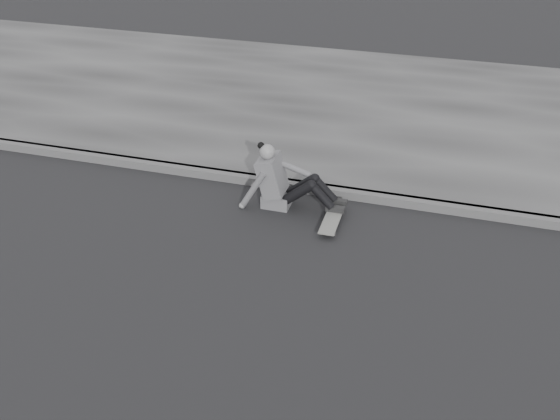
{
  "coord_description": "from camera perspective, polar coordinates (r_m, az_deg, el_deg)",
  "views": [
    {
      "loc": [
        0.54,
        -4.67,
        4.31
      ],
      "look_at": [
        -1.18,
        1.23,
        0.5
      ],
      "focal_mm": 40.0,
      "sensor_mm": 36.0,
      "label": 1
    }
  ],
  "objects": [
    {
      "name": "ground",
      "position": [
        6.37,
        7.23,
        -11.03
      ],
      "size": [
        80.0,
        80.0,
        0.0
      ],
      "primitive_type": "plane",
      "color": "black",
      "rests_on": "ground"
    },
    {
      "name": "curb",
      "position": [
        8.42,
        10.32,
        0.93
      ],
      "size": [
        24.0,
        0.16,
        0.12
      ],
      "primitive_type": "cube",
      "color": "#4E4E4E",
      "rests_on": "ground"
    },
    {
      "name": "sidewalk",
      "position": [
        11.13,
        12.34,
        8.6
      ],
      "size": [
        24.0,
        6.0,
        0.12
      ],
      "primitive_type": "cube",
      "color": "#3C3C3C",
      "rests_on": "ground"
    },
    {
      "name": "skateboard",
      "position": [
        7.89,
        4.81,
        -0.79
      ],
      "size": [
        0.2,
        0.78,
        0.09
      ],
      "color": "#9B9B96",
      "rests_on": "ground"
    },
    {
      "name": "seated_woman",
      "position": [
        8.09,
        0.18,
        2.61
      ],
      "size": [
        1.38,
        0.46,
        0.88
      ],
      "color": "#59585B",
      "rests_on": "ground"
    }
  ]
}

